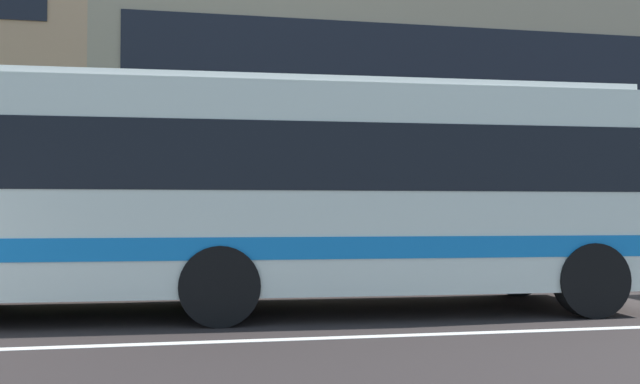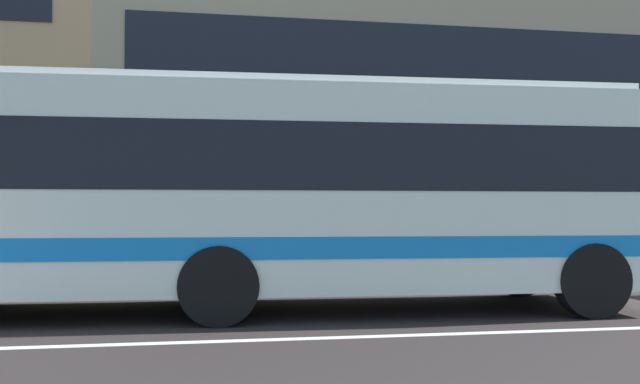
# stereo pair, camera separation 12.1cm
# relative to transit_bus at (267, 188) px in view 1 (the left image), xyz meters

# --- Properties ---
(apartment_block_right) EXTENTS (19.72, 10.74, 9.43)m
(apartment_block_right) POSITION_rel_transit_bus_xyz_m (6.15, 12.51, 2.96)
(apartment_block_right) COLOR tan
(apartment_block_right) RESTS_ON ground_plane
(transit_bus) EXTENTS (10.68, 2.92, 3.19)m
(transit_bus) POSITION_rel_transit_bus_xyz_m (0.00, 0.00, 0.00)
(transit_bus) COLOR silver
(transit_bus) RESTS_ON ground_plane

